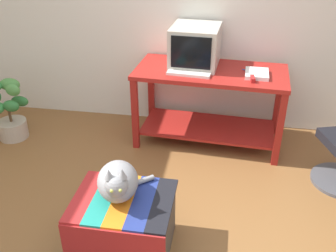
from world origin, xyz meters
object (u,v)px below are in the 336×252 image
ottoman_with_blanket (124,224)px  keyboard (189,73)px  tv_monitor (195,46)px  stapler (252,79)px  cat (118,181)px  book (257,74)px  potted_plant (9,113)px  desk (210,93)px

ottoman_with_blanket → keyboard: bearing=79.3°
tv_monitor → stapler: 0.66m
tv_monitor → cat: tv_monitor is taller
book → stapler: (-0.04, -0.13, 0.00)m
stapler → potted_plant: bearing=175.1°
cat → stapler: stapler is taller
ottoman_with_blanket → potted_plant: potted_plant is taller
tv_monitor → potted_plant: (-1.85, -0.39, -0.67)m
potted_plant → book: bearing=4.6°
potted_plant → ottoman_with_blanket: bearing=-39.6°
cat → keyboard: bearing=63.9°
potted_plant → desk: bearing=7.7°
keyboard → stapler: (0.57, -0.07, 0.01)m
cat → potted_plant: cat is taller
keyboard → ottoman_with_blanket: 1.55m
ottoman_with_blanket → stapler: (0.84, 1.35, 0.58)m
tv_monitor → desk: bearing=-31.7°
cat → stapler: 1.60m
desk → keyboard: size_ratio=3.68×
book → potted_plant: (-2.44, -0.19, -0.50)m
tv_monitor → cat: bearing=-97.4°
stapler → ottoman_with_blanket: bearing=-128.3°
book → ottoman_with_blanket: size_ratio=0.39×
stapler → desk: bearing=144.5°
potted_plant → tv_monitor: bearing=12.0°
ottoman_with_blanket → stapler: stapler is taller
keyboard → book: 0.62m
keyboard → book: bearing=11.6°
desk → ottoman_with_blanket: bearing=-102.8°
book → cat: book is taller
potted_plant → stapler: stapler is taller
cat → potted_plant: size_ratio=0.68×
stapler → keyboard: bearing=166.5°
keyboard → cat: size_ratio=0.94×
desk → cat: desk is taller
ottoman_with_blanket → cat: 0.34m
keyboard → stapler: size_ratio=3.64×
book → stapler: bearing=-105.7°
tv_monitor → keyboard: 0.31m
desk → ottoman_with_blanket: (-0.46, -1.56, -0.31)m
tv_monitor → book: (0.59, -0.20, -0.17)m
book → stapler: 0.14m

